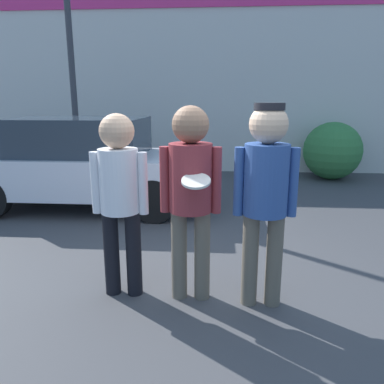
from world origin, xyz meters
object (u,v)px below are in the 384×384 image
object	(u,v)px
person_left	(120,190)
street_lamp	(77,10)
person_middle_with_frisbee	(191,185)
parked_car_near	(85,163)
shrub	(332,151)
person_right	(266,186)

from	to	relation	value
person_left	street_lamp	distance (m)	5.08
person_left	person_middle_with_frisbee	world-z (taller)	person_middle_with_frisbee
person_left	street_lamp	xyz separation A→B (m)	(-1.78, 4.09, 2.43)
parked_car_near	person_middle_with_frisbee	bearing A→B (deg)	-55.33
street_lamp	shrub	bearing A→B (deg)	17.41
parked_car_near	street_lamp	world-z (taller)	street_lamp
person_left	person_middle_with_frisbee	bearing A→B (deg)	-2.38
person_middle_with_frisbee	person_right	size ratio (longest dim) A/B	0.99
shrub	person_middle_with_frisbee	bearing A→B (deg)	-116.83
parked_car_near	street_lamp	bearing A→B (deg)	107.59
person_right	person_left	bearing A→B (deg)	175.89
street_lamp	person_middle_with_frisbee	bearing A→B (deg)	-59.23
person_left	person_middle_with_frisbee	xyz separation A→B (m)	(0.67, -0.03, 0.06)
shrub	person_left	bearing A→B (deg)	-121.96
person_right	street_lamp	size ratio (longest dim) A/B	0.32
street_lamp	shrub	xyz separation A→B (m)	(5.39, 1.69, -2.81)
street_lamp	shrub	distance (m)	6.31
person_left	parked_car_near	size ratio (longest dim) A/B	0.41
person_middle_with_frisbee	street_lamp	size ratio (longest dim) A/B	0.32
person_left	person_right	distance (m)	1.34
person_middle_with_frisbee	parked_car_near	size ratio (longest dim) A/B	0.43
person_right	shrub	xyz separation A→B (m)	(2.27, 5.88, -0.46)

